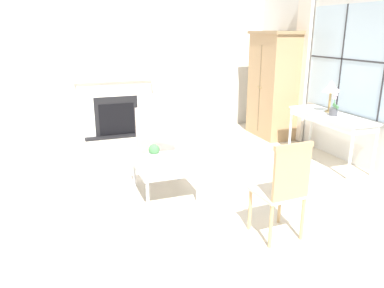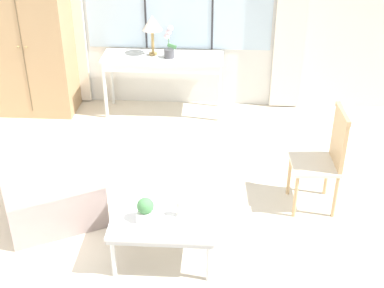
% 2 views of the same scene
% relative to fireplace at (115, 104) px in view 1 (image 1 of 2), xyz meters
% --- Properties ---
extents(ground_plane, '(14.00, 14.00, 0.00)m').
position_rel_fireplace_xyz_m(ground_plane, '(2.91, 0.27, -0.65)').
color(ground_plane, beige).
extents(wall_back_windowed, '(7.20, 0.14, 2.80)m').
position_rel_fireplace_xyz_m(wall_back_windowed, '(2.91, 3.29, 0.75)').
color(wall_back_windowed, silver).
rests_on(wall_back_windowed, ground_plane).
extents(wall_left, '(0.06, 7.20, 2.80)m').
position_rel_fireplace_xyz_m(wall_left, '(-0.12, 0.87, 0.75)').
color(wall_left, silver).
rests_on(wall_left, ground_plane).
extents(fireplace, '(0.34, 1.51, 1.92)m').
position_rel_fireplace_xyz_m(fireplace, '(0.00, 0.00, 0.00)').
color(fireplace, black).
rests_on(fireplace, ground_plane).
extents(armoire, '(1.09, 0.64, 2.04)m').
position_rel_fireplace_xyz_m(armoire, '(1.03, 2.93, 0.37)').
color(armoire, tan).
rests_on(armoire, ground_plane).
extents(console_table, '(1.55, 0.51, 0.79)m').
position_rel_fireplace_xyz_m(console_table, '(2.72, 2.96, 0.05)').
color(console_table, silver).
rests_on(console_table, ground_plane).
extents(table_lamp, '(0.25, 0.25, 0.51)m').
position_rel_fireplace_xyz_m(table_lamp, '(2.59, 3.01, 0.54)').
color(table_lamp, '#9E7F47').
rests_on(table_lamp, console_table).
extents(potted_orchid, '(0.16, 0.13, 0.41)m').
position_rel_fireplace_xyz_m(potted_orchid, '(2.81, 2.92, 0.29)').
color(potted_orchid, '#4C4C51').
rests_on(potted_orchid, console_table).
extents(armchair_upholstered, '(1.17, 1.16, 0.89)m').
position_rel_fireplace_xyz_m(armchair_upholstered, '(1.86, 0.62, -0.36)').
color(armchair_upholstered, beige).
rests_on(armchair_upholstered, ground_plane).
extents(side_chair_wooden, '(0.47, 0.47, 1.05)m').
position_rel_fireplace_xyz_m(side_chair_wooden, '(4.51, 0.96, -0.06)').
color(side_chair_wooden, beige).
rests_on(side_chair_wooden, ground_plane).
extents(coffee_table, '(0.89, 0.73, 0.43)m').
position_rel_fireplace_xyz_m(coffee_table, '(3.04, 0.15, -0.27)').
color(coffee_table, silver).
rests_on(coffee_table, ground_plane).
extents(potted_plant_small, '(0.14, 0.14, 0.21)m').
position_rel_fireplace_xyz_m(potted_plant_small, '(2.90, 0.06, -0.12)').
color(potted_plant_small, white).
rests_on(potted_plant_small, coffee_table).
extents(pillar_candle, '(0.09, 0.09, 0.16)m').
position_rel_fireplace_xyz_m(pillar_candle, '(3.18, 0.13, -0.16)').
color(pillar_candle, silver).
rests_on(pillar_candle, coffee_table).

